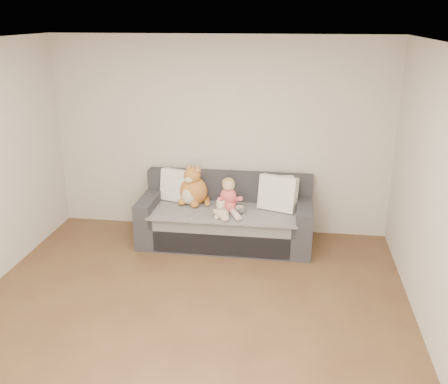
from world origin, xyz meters
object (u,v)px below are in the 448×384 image
(plush_cat, at_px, (193,189))
(sippy_cup, at_px, (224,212))
(sofa, at_px, (226,219))
(toddler, at_px, (229,199))
(teddy_bear, at_px, (221,211))

(plush_cat, height_order, sippy_cup, plush_cat)
(plush_cat, relative_size, sippy_cup, 4.74)
(sofa, xyz_separation_m, toddler, (0.06, -0.18, 0.35))
(teddy_bear, bearing_deg, sippy_cup, 76.47)
(teddy_bear, bearing_deg, toddler, 80.95)
(sofa, height_order, sippy_cup, sofa)
(plush_cat, bearing_deg, sippy_cup, -21.74)
(plush_cat, xyz_separation_m, teddy_bear, (0.43, -0.46, -0.11))
(toddler, height_order, teddy_bear, toddler)
(plush_cat, bearing_deg, toddler, -8.69)
(sofa, relative_size, toddler, 4.75)
(plush_cat, distance_m, sippy_cup, 0.62)
(toddler, bearing_deg, plush_cat, 137.42)
(sippy_cup, bearing_deg, sofa, 93.19)
(sofa, xyz_separation_m, plush_cat, (-0.45, 0.08, 0.37))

